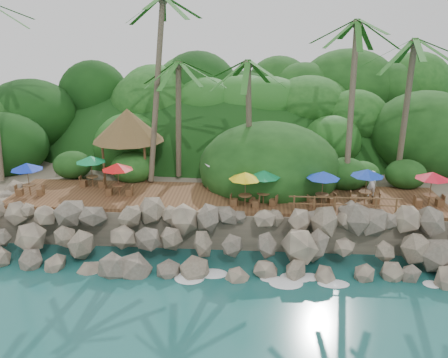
{
  "coord_description": "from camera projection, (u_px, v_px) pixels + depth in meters",
  "views": [
    {
      "loc": [
        1.86,
        -20.29,
        12.01
      ],
      "look_at": [
        0.0,
        6.0,
        3.4
      ],
      "focal_mm": 37.11,
      "sensor_mm": 36.0,
      "label": 1
    }
  ],
  "objects": [
    {
      "name": "foam_line",
      "position": [
        216.0,
        277.0,
        23.37
      ],
      "size": [
        25.2,
        0.8,
        0.06
      ],
      "color": "white",
      "rests_on": "ground"
    },
    {
      "name": "terrace",
      "position": [
        224.0,
        198.0,
        28.1
      ],
      "size": [
        26.0,
        5.0,
        0.2
      ],
      "primitive_type": "cube",
      "color": "brown",
      "rests_on": "land_base"
    },
    {
      "name": "palms",
      "position": [
        219.0,
        30.0,
        27.8
      ],
      "size": [
        32.07,
        6.98,
        12.84
      ],
      "color": "brown",
      "rests_on": "ground"
    },
    {
      "name": "ground",
      "position": [
        216.0,
        281.0,
        23.09
      ],
      "size": [
        140.0,
        140.0,
        0.0
      ],
      "primitive_type": "plane",
      "color": "#19514F",
      "rests_on": "ground"
    },
    {
      "name": "jungle_hill",
      "position": [
        237.0,
        157.0,
        45.38
      ],
      "size": [
        44.8,
        28.0,
        15.4
      ],
      "primitive_type": "ellipsoid",
      "color": "#143811",
      "rests_on": "ground"
    },
    {
      "name": "waiter",
      "position": [
        371.0,
        184.0,
        27.79
      ],
      "size": [
        0.66,
        0.5,
        1.63
      ],
      "primitive_type": "imported",
      "rotation": [
        0.0,
        0.0,
        3.33
      ],
      "color": "silver",
      "rests_on": "terrace"
    },
    {
      "name": "railing",
      "position": [
        345.0,
        204.0,
        25.2
      ],
      "size": [
        6.1,
        0.1,
        1.0
      ],
      "color": "brown",
      "rests_on": "terrace"
    },
    {
      "name": "dining_clusters",
      "position": [
        239.0,
        170.0,
        27.39
      ],
      "size": [
        25.49,
        5.09,
        2.05
      ],
      "color": "brown",
      "rests_on": "terrace"
    },
    {
      "name": "seawall",
      "position": [
        219.0,
        242.0,
        24.63
      ],
      "size": [
        29.0,
        4.0,
        2.3
      ],
      "primitive_type": null,
      "color": "gray",
      "rests_on": "ground"
    },
    {
      "name": "land_base",
      "position": [
        233.0,
        169.0,
        37.94
      ],
      "size": [
        32.0,
        25.2,
        2.1
      ],
      "primitive_type": "cube",
      "color": "gray",
      "rests_on": "ground"
    },
    {
      "name": "palapa",
      "position": [
        128.0,
        125.0,
        31.22
      ],
      "size": [
        4.87,
        4.87,
        4.6
      ],
      "color": "brown",
      "rests_on": "ground"
    },
    {
      "name": "jungle_foliage",
      "position": [
        232.0,
        185.0,
        37.32
      ],
      "size": [
        44.0,
        16.0,
        12.0
      ],
      "primitive_type": null,
      "color": "#143811",
      "rests_on": "ground"
    }
  ]
}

